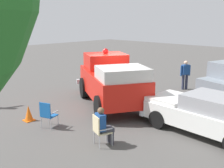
{
  "coord_description": "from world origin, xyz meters",
  "views": [
    {
      "loc": [
        9.78,
        9.06,
        4.02
      ],
      "look_at": [
        0.75,
        0.31,
        1.05
      ],
      "focal_mm": 44.67,
      "sensor_mm": 36.0,
      "label": 1
    }
  ],
  "objects_px": {
    "spectator_standing": "(185,73)",
    "vintage_fire_truck": "(111,80)",
    "lawn_chair_near_truck": "(100,128)",
    "spectator_seated": "(103,125)",
    "classic_hot_rod": "(204,113)",
    "lawn_chair_by_car": "(47,113)",
    "lawn_chair_spare": "(113,73)",
    "traffic_cone": "(29,113)"
  },
  "relations": [
    {
      "from": "classic_hot_rod",
      "to": "lawn_chair_by_car",
      "type": "xyz_separation_m",
      "value": [
        3.64,
        -4.39,
        -0.16
      ]
    },
    {
      "from": "classic_hot_rod",
      "to": "lawn_chair_by_car",
      "type": "height_order",
      "value": "classic_hot_rod"
    },
    {
      "from": "spectator_standing",
      "to": "vintage_fire_truck",
      "type": "bearing_deg",
      "value": -11.6
    },
    {
      "from": "classic_hot_rod",
      "to": "spectator_seated",
      "type": "xyz_separation_m",
      "value": [
        3.18,
        -1.88,
        -0.05
      ]
    },
    {
      "from": "spectator_seated",
      "to": "vintage_fire_truck",
      "type": "bearing_deg",
      "value": -138.71
    },
    {
      "from": "vintage_fire_truck",
      "to": "lawn_chair_by_car",
      "type": "bearing_deg",
      "value": 5.96
    },
    {
      "from": "lawn_chair_near_truck",
      "to": "spectator_seated",
      "type": "xyz_separation_m",
      "value": [
        -0.12,
        0.05,
        0.11
      ]
    },
    {
      "from": "lawn_chair_near_truck",
      "to": "traffic_cone",
      "type": "relative_size",
      "value": 1.61
    },
    {
      "from": "lawn_chair_spare",
      "to": "spectator_standing",
      "type": "relative_size",
      "value": 0.61
    },
    {
      "from": "vintage_fire_truck",
      "to": "traffic_cone",
      "type": "bearing_deg",
      "value": -12.11
    },
    {
      "from": "lawn_chair_by_car",
      "to": "spectator_seated",
      "type": "distance_m",
      "value": 2.56
    },
    {
      "from": "spectator_seated",
      "to": "traffic_cone",
      "type": "distance_m",
      "value": 3.8
    },
    {
      "from": "lawn_chair_spare",
      "to": "traffic_cone",
      "type": "relative_size",
      "value": 1.61
    },
    {
      "from": "vintage_fire_truck",
      "to": "spectator_seated",
      "type": "distance_m",
      "value": 4.44
    },
    {
      "from": "vintage_fire_truck",
      "to": "lawn_chair_spare",
      "type": "relative_size",
      "value": 6.12
    },
    {
      "from": "classic_hot_rod",
      "to": "lawn_chair_by_car",
      "type": "bearing_deg",
      "value": -50.38
    },
    {
      "from": "lawn_chair_spare",
      "to": "classic_hot_rod",
      "type": "bearing_deg",
      "value": 65.42
    },
    {
      "from": "spectator_standing",
      "to": "classic_hot_rod",
      "type": "bearing_deg",
      "value": 35.68
    },
    {
      "from": "lawn_chair_by_car",
      "to": "traffic_cone",
      "type": "distance_m",
      "value": 1.26
    },
    {
      "from": "lawn_chair_spare",
      "to": "spectator_seated",
      "type": "height_order",
      "value": "spectator_seated"
    },
    {
      "from": "vintage_fire_truck",
      "to": "spectator_standing",
      "type": "xyz_separation_m",
      "value": [
        -5.08,
        1.04,
        -0.23
      ]
    },
    {
      "from": "lawn_chair_near_truck",
      "to": "traffic_cone",
      "type": "height_order",
      "value": "lawn_chair_near_truck"
    },
    {
      "from": "lawn_chair_spare",
      "to": "traffic_cone",
      "type": "xyz_separation_m",
      "value": [
        7.4,
        2.41,
        -0.28
      ]
    },
    {
      "from": "classic_hot_rod",
      "to": "lawn_chair_by_car",
      "type": "relative_size",
      "value": 4.36
    },
    {
      "from": "classic_hot_rod",
      "to": "lawn_chair_near_truck",
      "type": "height_order",
      "value": "classic_hot_rod"
    },
    {
      "from": "lawn_chair_spare",
      "to": "spectator_standing",
      "type": "distance_m",
      "value": 4.56
    },
    {
      "from": "classic_hot_rod",
      "to": "spectator_standing",
      "type": "bearing_deg",
      "value": -144.32
    },
    {
      "from": "vintage_fire_truck",
      "to": "lawn_chair_by_car",
      "type": "height_order",
      "value": "vintage_fire_truck"
    },
    {
      "from": "lawn_chair_by_car",
      "to": "lawn_chair_spare",
      "type": "relative_size",
      "value": 1.0
    },
    {
      "from": "lawn_chair_by_car",
      "to": "lawn_chair_near_truck",
      "type": "bearing_deg",
      "value": 97.7
    },
    {
      "from": "classic_hot_rod",
      "to": "spectator_standing",
      "type": "relative_size",
      "value": 2.66
    },
    {
      "from": "lawn_chair_near_truck",
      "to": "spectator_seated",
      "type": "distance_m",
      "value": 0.17
    },
    {
      "from": "lawn_chair_near_truck",
      "to": "lawn_chair_by_car",
      "type": "xyz_separation_m",
      "value": [
        0.33,
        -2.47,
        0.0
      ]
    },
    {
      "from": "spectator_seated",
      "to": "lawn_chair_by_car",
      "type": "bearing_deg",
      "value": -79.7
    },
    {
      "from": "lawn_chair_near_truck",
      "to": "lawn_chair_spare",
      "type": "distance_m",
      "value": 9.26
    },
    {
      "from": "lawn_chair_spare",
      "to": "lawn_chair_near_truck",
      "type": "bearing_deg",
      "value": 41.17
    },
    {
      "from": "lawn_chair_by_car",
      "to": "spectator_seated",
      "type": "height_order",
      "value": "spectator_seated"
    },
    {
      "from": "classic_hot_rod",
      "to": "spectator_seated",
      "type": "bearing_deg",
      "value": -30.55
    },
    {
      "from": "lawn_chair_spare",
      "to": "spectator_seated",
      "type": "xyz_separation_m",
      "value": [
        6.85,
        6.15,
        0.11
      ]
    },
    {
      "from": "classic_hot_rod",
      "to": "lawn_chair_near_truck",
      "type": "relative_size",
      "value": 4.36
    },
    {
      "from": "lawn_chair_near_truck",
      "to": "lawn_chair_spare",
      "type": "bearing_deg",
      "value": -138.83
    },
    {
      "from": "classic_hot_rod",
      "to": "lawn_chair_near_truck",
      "type": "distance_m",
      "value": 3.83
    }
  ]
}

